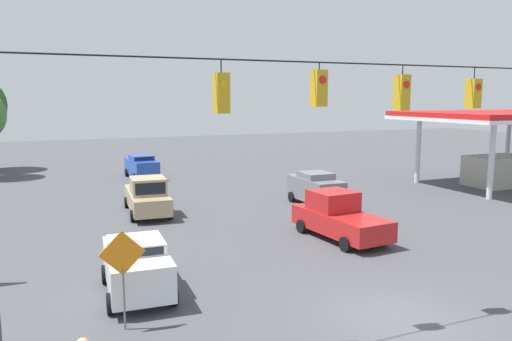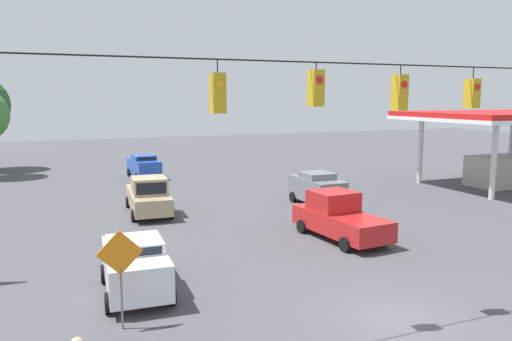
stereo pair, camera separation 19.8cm
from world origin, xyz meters
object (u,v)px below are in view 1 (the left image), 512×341
at_px(sedan_white_parked_shoulder, 137,265).
at_px(traffic_cone_second, 127,267).
at_px(overhead_signal_span, 400,141).
at_px(traffic_cone_third, 116,252).
at_px(traffic_cone_nearest, 134,289).
at_px(sedan_grey_oncoming_far, 316,188).
at_px(sedan_blue_withflow_deep, 142,166).
at_px(gas_station, 502,132).
at_px(work_zone_sign, 123,261).
at_px(pickup_truck_red_crossing_near, 339,217).
at_px(pickup_truck_tan_withflow_far, 147,196).

distance_m(sedan_white_parked_shoulder, traffic_cone_second, 2.11).
distance_m(overhead_signal_span, sedan_white_parked_shoulder, 9.20).
bearing_deg(traffic_cone_third, traffic_cone_second, 94.46).
distance_m(overhead_signal_span, traffic_cone_nearest, 9.52).
bearing_deg(traffic_cone_third, sedan_grey_oncoming_far, -155.27).
distance_m(sedan_blue_withflow_deep, traffic_cone_third, 20.63).
distance_m(overhead_signal_span, traffic_cone_third, 12.03).
distance_m(sedan_white_parked_shoulder, traffic_cone_nearest, 0.74).
xyz_separation_m(sedan_grey_oncoming_far, gas_station, (-15.73, -0.54, 2.92)).
distance_m(sedan_grey_oncoming_far, work_zone_sign, 17.82).
bearing_deg(overhead_signal_span, work_zone_sign, -15.97).
distance_m(traffic_cone_nearest, traffic_cone_third, 4.16).
xyz_separation_m(traffic_cone_third, gas_station, (-28.17, -6.27, 3.67)).
height_order(sedan_white_parked_shoulder, traffic_cone_nearest, sedan_white_parked_shoulder).
relative_size(overhead_signal_span, pickup_truck_red_crossing_near, 4.00).
relative_size(pickup_truck_red_crossing_near, sedan_blue_withflow_deep, 1.22).
xyz_separation_m(sedan_white_parked_shoulder, gas_station, (-27.99, -10.18, 2.99)).
height_order(sedan_blue_withflow_deep, work_zone_sign, work_zone_sign).
bearing_deg(pickup_truck_tan_withflow_far, pickup_truck_red_crossing_near, 130.74).
bearing_deg(traffic_cone_second, gas_station, -163.72).
distance_m(sedan_grey_oncoming_far, pickup_truck_red_crossing_near, 7.09).
height_order(pickup_truck_tan_withflow_far, pickup_truck_red_crossing_near, same).
distance_m(traffic_cone_second, gas_station, 29.42).
height_order(sedan_grey_oncoming_far, sedan_blue_withflow_deep, sedan_grey_oncoming_far).
distance_m(sedan_white_parked_shoulder, gas_station, 29.93).
xyz_separation_m(overhead_signal_span, gas_station, (-21.26, -14.80, -1.24)).
distance_m(overhead_signal_span, work_zone_sign, 8.44).
height_order(pickup_truck_tan_withflow_far, traffic_cone_nearest, pickup_truck_tan_withflow_far).
relative_size(sedan_white_parked_shoulder, traffic_cone_nearest, 7.45).
distance_m(overhead_signal_span, traffic_cone_second, 10.66).
xyz_separation_m(sedan_grey_oncoming_far, traffic_cone_nearest, (12.41, 9.88, -0.75)).
height_order(pickup_truck_red_crossing_near, sedan_white_parked_shoulder, pickup_truck_red_crossing_near).
bearing_deg(traffic_cone_third, gas_station, -167.45).
height_order(overhead_signal_span, gas_station, overhead_signal_span).
distance_m(pickup_truck_tan_withflow_far, pickup_truck_red_crossing_near, 10.95).
relative_size(sedan_blue_withflow_deep, traffic_cone_third, 7.67).
height_order(sedan_blue_withflow_deep, traffic_cone_second, sedan_blue_withflow_deep).
distance_m(pickup_truck_red_crossing_near, sedan_white_parked_shoulder, 10.15).
height_order(traffic_cone_nearest, gas_station, gas_station).
distance_m(pickup_truck_red_crossing_near, traffic_cone_third, 9.92).
xyz_separation_m(pickup_truck_red_crossing_near, sedan_white_parked_shoulder, (9.69, 3.03, -0.01)).
bearing_deg(sedan_white_parked_shoulder, pickup_truck_red_crossing_near, -162.62).
height_order(traffic_cone_third, work_zone_sign, work_zone_sign).
xyz_separation_m(pickup_truck_red_crossing_near, sedan_blue_withflow_deep, (5.15, -20.95, -0.02)).
relative_size(overhead_signal_span, traffic_cone_nearest, 37.51).
relative_size(traffic_cone_second, gas_station, 0.04).
distance_m(traffic_cone_nearest, traffic_cone_second, 2.25).
distance_m(overhead_signal_span, pickup_truck_tan_withflow_far, 17.03).
xyz_separation_m(sedan_grey_oncoming_far, traffic_cone_second, (12.28, 7.64, -0.75)).
bearing_deg(traffic_cone_nearest, pickup_truck_tan_withflow_far, -103.07).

